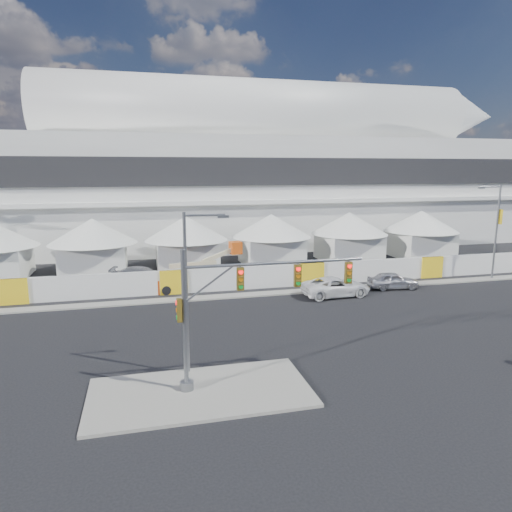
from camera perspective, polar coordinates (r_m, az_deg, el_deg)
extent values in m
plane|color=black|center=(25.80, 5.84, -12.26)|extent=(160.00, 160.00, 0.00)
cube|color=gray|center=(21.85, -6.94, -16.56)|extent=(10.00, 5.00, 0.15)
cube|color=gray|center=(45.89, 24.43, -2.80)|extent=(80.00, 1.20, 0.12)
cube|color=silver|center=(66.37, 0.16, 8.15)|extent=(80.00, 24.00, 14.00)
cube|color=black|center=(54.60, 3.33, 10.49)|extent=(68.00, 0.30, 3.20)
cube|color=silver|center=(54.49, 3.37, 6.81)|extent=(72.00, 0.80, 0.50)
cylinder|color=silver|center=(64.82, 0.62, 17.63)|extent=(57.60, 8.40, 8.40)
cylinder|color=silver|center=(65.30, 2.39, 17.20)|extent=(51.60, 6.80, 6.80)
cylinder|color=silver|center=(65.84, 4.14, 16.76)|extent=(45.60, 5.20, 5.20)
cone|color=silver|center=(79.64, 25.05, 15.54)|extent=(8.00, 7.60, 7.60)
cube|color=white|center=(47.33, -19.56, -0.27)|extent=(6.00, 6.00, 3.00)
cone|color=white|center=(46.91, -19.77, 2.96)|extent=(8.40, 8.40, 2.40)
cube|color=white|center=(47.27, -8.66, 0.22)|extent=(6.00, 6.00, 3.00)
cone|color=white|center=(46.85, -8.75, 3.47)|extent=(8.40, 8.40, 2.40)
cube|color=white|center=(48.89, 1.90, 0.69)|extent=(6.00, 6.00, 3.00)
cone|color=white|center=(48.49, 1.92, 3.83)|extent=(8.40, 8.40, 2.40)
cube|color=white|center=(52.05, 11.48, 1.10)|extent=(6.00, 6.00, 3.00)
cone|color=white|center=(51.67, 11.59, 4.05)|extent=(8.40, 8.40, 2.40)
cube|color=white|center=(56.48, 19.76, 1.43)|extent=(6.00, 6.00, 3.00)
cone|color=white|center=(56.13, 19.93, 4.15)|extent=(8.40, 8.40, 2.40)
cube|color=silver|center=(40.47, 6.94, -2.25)|extent=(70.00, 0.25, 2.00)
imported|color=#B0B0B5|center=(40.73, 16.75, -2.94)|extent=(2.27, 4.47, 1.46)
imported|color=white|center=(37.35, 9.94, -3.80)|extent=(2.81, 5.67, 1.54)
imported|color=black|center=(51.85, 25.82, -0.58)|extent=(2.69, 5.05, 1.64)
imported|color=#AFB0B5|center=(41.56, -14.00, -2.44)|extent=(3.31, 5.81, 1.59)
cylinder|color=slate|center=(20.75, -8.89, -8.09)|extent=(0.22, 0.22, 6.53)
cylinder|color=slate|center=(21.92, -8.65, -15.69)|extent=(0.63, 0.63, 0.40)
cylinder|color=slate|center=(20.86, 2.56, -0.88)|extent=(8.46, 0.15, 0.15)
cube|color=#594714|center=(20.59, -1.97, -2.87)|extent=(0.32, 0.22, 1.05)
cube|color=#594714|center=(21.31, 5.21, -2.44)|extent=(0.32, 0.22, 1.05)
cube|color=#594714|center=(22.27, 11.46, -2.04)|extent=(0.32, 0.22, 1.05)
cube|color=#594714|center=(20.56, -9.56, -6.69)|extent=(0.22, 0.32, 1.05)
cylinder|color=slate|center=(22.38, -8.71, -4.74)|extent=(0.16, 0.16, 7.97)
cylinder|color=slate|center=(21.78, -6.43, 5.09)|extent=(1.95, 0.11, 0.11)
cube|color=slate|center=(21.93, -4.13, 4.94)|extent=(0.53, 0.22, 0.13)
cylinder|color=gray|center=(47.16, 27.82, 2.59)|extent=(0.17, 0.17, 8.74)
cylinder|color=gray|center=(46.13, 27.28, 7.71)|extent=(2.14, 0.12, 0.12)
cube|color=gray|center=(45.51, 26.34, 7.64)|extent=(0.58, 0.24, 0.15)
cube|color=yellow|center=(47.17, 28.20, 4.35)|extent=(0.03, 0.58, 1.36)
cube|color=#DA5314|center=(39.06, -9.63, -3.42)|extent=(4.07, 2.30, 1.18)
cube|color=beige|center=(38.82, -7.81, -1.10)|extent=(4.07, 1.01, 0.37)
cube|color=beige|center=(39.01, -4.40, -0.02)|extent=(3.16, 0.81, 1.30)
cube|color=#DA5314|center=(39.18, -2.25, 0.85)|extent=(1.10, 1.10, 1.07)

